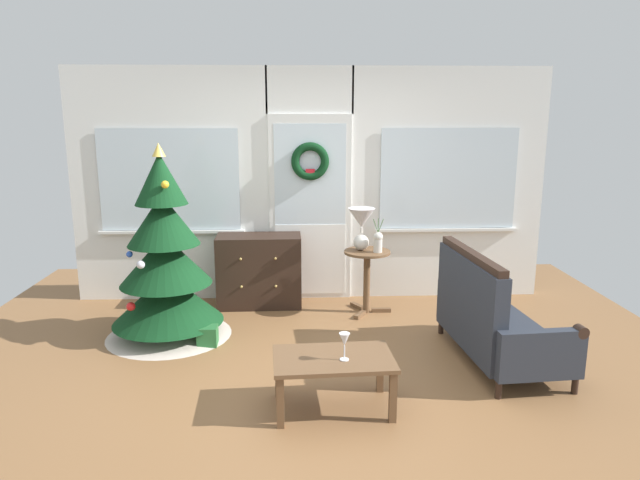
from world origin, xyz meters
name	(u,v)px	position (x,y,z in m)	size (l,w,h in m)	color
ground_plane	(316,377)	(0.00, 0.00, 0.00)	(6.76, 6.76, 0.00)	brown
back_wall_with_door	(310,185)	(0.00, 2.08, 1.28)	(5.20, 0.19, 2.55)	white
christmas_tree	(166,269)	(-1.36, 0.95, 0.64)	(1.16, 1.16, 1.80)	#4C331E
dresser_cabinet	(259,271)	(-0.56, 1.79, 0.39)	(0.91, 0.46, 0.78)	black
settee_sofa	(490,318)	(1.47, 0.27, 0.38)	(0.82, 1.46, 0.96)	black
side_table	(367,269)	(0.58, 1.51, 0.48)	(0.50, 0.48, 0.67)	brown
table_lamp	(361,223)	(0.52, 1.55, 0.95)	(0.28, 0.28, 0.44)	silver
flower_vase	(378,241)	(0.68, 1.45, 0.78)	(0.11, 0.10, 0.35)	beige
coffee_table	(333,364)	(0.10, -0.49, 0.33)	(0.87, 0.57, 0.39)	brown
wine_glass	(344,341)	(0.18, -0.54, 0.53)	(0.08, 0.08, 0.20)	silver
gift_box	(208,336)	(-0.96, 0.69, 0.09)	(0.18, 0.16, 0.18)	#266633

